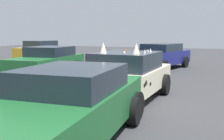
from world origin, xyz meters
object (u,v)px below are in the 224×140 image
parked_sedan_behind_left (161,56)px  parked_sedan_behind_right (66,107)px  art_car_decorated (123,77)px  parked_sedan_far_right (48,61)px  parked_sedan_far_left (42,50)px

parked_sedan_behind_left → parked_sedan_behind_right: size_ratio=1.01×
art_car_decorated → parked_sedan_behind_right: size_ratio=0.98×
art_car_decorated → parked_sedan_far_right: 5.88m
parked_sedan_far_left → parked_sedan_far_right: bearing=-133.9°
art_car_decorated → parked_sedan_far_left: bearing=-130.9°
art_car_decorated → parked_sedan_behind_right: 3.30m
art_car_decorated → parked_sedan_behind_right: bearing=5.1°
art_car_decorated → parked_sedan_far_right: art_car_decorated is taller
parked_sedan_behind_right → parked_sedan_far_right: bearing=-146.1°
parked_sedan_behind_left → parked_sedan_behind_right: (-10.95, -0.79, -0.04)m
parked_sedan_behind_left → parked_sedan_far_left: (1.23, 9.04, 0.01)m
parked_sedan_far_right → parked_sedan_far_left: (5.68, 4.70, 0.05)m
art_car_decorated → parked_sedan_far_left: 13.10m
art_car_decorated → parked_sedan_far_left: (8.88, 9.64, 0.02)m
parked_sedan_far_right → parked_sedan_far_left: size_ratio=1.02×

